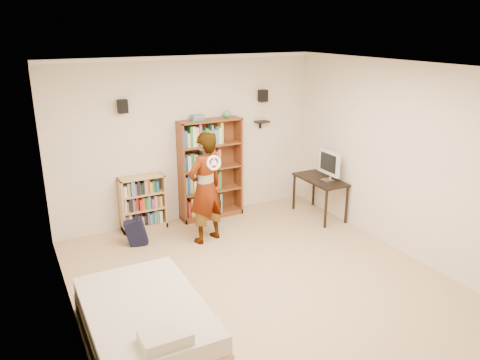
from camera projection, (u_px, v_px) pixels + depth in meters
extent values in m
cube|color=tan|center=(263.00, 283.00, 5.99)|extent=(4.50, 5.00, 0.01)
cube|color=beige|center=(188.00, 140.00, 7.67)|extent=(4.50, 0.02, 2.70)
cube|color=beige|center=(435.00, 281.00, 3.45)|extent=(4.50, 0.02, 2.70)
cube|color=beige|center=(66.00, 218.00, 4.58)|extent=(0.02, 5.00, 2.70)
cube|color=beige|center=(404.00, 160.00, 6.54)|extent=(0.02, 5.00, 2.70)
cube|color=white|center=(267.00, 68.00, 5.14)|extent=(4.50, 5.00, 0.02)
cube|color=white|center=(186.00, 57.00, 7.23)|extent=(4.50, 0.06, 0.06)
cube|color=white|center=(457.00, 101.00, 3.06)|extent=(4.50, 0.06, 0.06)
cube|color=white|center=(52.00, 81.00, 4.18)|extent=(0.06, 5.00, 0.06)
cube|color=white|center=(413.00, 63.00, 6.11)|extent=(0.06, 5.00, 0.06)
cube|color=black|center=(123.00, 106.00, 6.92)|extent=(0.14, 0.12, 0.20)
cube|color=black|center=(263.00, 96.00, 7.97)|extent=(0.14, 0.12, 0.20)
cube|color=black|center=(262.00, 122.00, 8.12)|extent=(0.25, 0.16, 0.02)
imported|color=black|center=(206.00, 188.00, 6.93)|extent=(0.71, 0.58, 1.70)
torus|color=silver|center=(214.00, 163.00, 6.51)|extent=(0.22, 0.08, 0.22)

